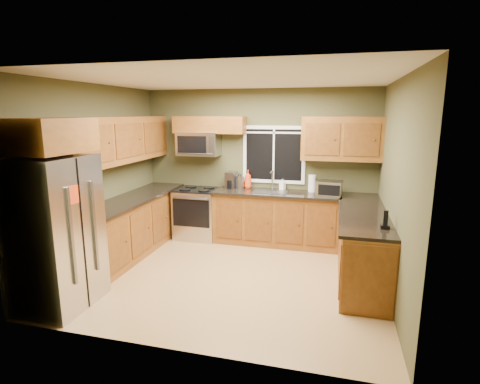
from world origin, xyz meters
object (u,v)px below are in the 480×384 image
at_px(toaster_oven, 329,188).
at_px(coffee_maker, 231,181).
at_px(kettle, 240,181).
at_px(refrigerator, 56,233).
at_px(cordless_phone, 385,223).
at_px(soap_bottle_a, 248,179).
at_px(soap_bottle_b, 282,184).
at_px(range, 198,213).
at_px(microwave, 199,144).
at_px(paper_towel_roll, 312,183).

bearing_deg(toaster_oven, coffee_maker, 171.80).
height_order(toaster_oven, kettle, kettle).
height_order(refrigerator, cordless_phone, refrigerator).
relative_size(coffee_maker, soap_bottle_a, 0.87).
bearing_deg(toaster_oven, cordless_phone, -67.52).
height_order(toaster_oven, soap_bottle_a, soap_bottle_a).
bearing_deg(soap_bottle_b, refrigerator, -126.49).
height_order(toaster_oven, cordless_phone, toaster_oven).
relative_size(kettle, soap_bottle_a, 0.84).
height_order(refrigerator, kettle, refrigerator).
relative_size(range, cordless_phone, 4.27).
distance_m(microwave, coffee_maker, 0.89).
distance_m(microwave, paper_towel_roll, 2.15).
bearing_deg(microwave, soap_bottle_a, 5.98).
distance_m(refrigerator, soap_bottle_b, 3.73).
xyz_separation_m(microwave, soap_bottle_a, (0.90, 0.09, -0.63)).
relative_size(kettle, cordless_phone, 1.26).
xyz_separation_m(refrigerator, microwave, (0.69, 2.91, 0.83)).
xyz_separation_m(range, microwave, (-0.00, 0.14, 1.26)).
relative_size(range, soap_bottle_a, 2.85).
relative_size(soap_bottle_a, soap_bottle_b, 1.72).
height_order(microwave, paper_towel_roll, microwave).
relative_size(range, kettle, 3.39).
height_order(kettle, paper_towel_roll, paper_towel_roll).
bearing_deg(soap_bottle_b, range, -171.44).
bearing_deg(microwave, coffee_maker, 2.12).
height_order(kettle, soap_bottle_b, kettle).
distance_m(toaster_oven, soap_bottle_a, 1.48).
bearing_deg(range, microwave, 90.02).
bearing_deg(coffee_maker, soap_bottle_b, 4.44).
relative_size(range, toaster_oven, 2.13).
distance_m(refrigerator, paper_towel_roll, 4.03).
xyz_separation_m(range, toaster_oven, (2.34, -0.09, 0.60)).
distance_m(toaster_oven, soap_bottle_b, 0.88).
xyz_separation_m(refrigerator, paper_towel_roll, (2.74, 2.95, 0.19)).
height_order(toaster_oven, soap_bottle_b, toaster_oven).
bearing_deg(microwave, cordless_phone, -31.90).
bearing_deg(coffee_maker, toaster_oven, -8.20).
xyz_separation_m(paper_towel_roll, soap_bottle_b, (-0.52, 0.05, -0.05)).
bearing_deg(microwave, refrigerator, -103.34).
bearing_deg(toaster_oven, kettle, 170.23).
xyz_separation_m(range, kettle, (0.76, 0.18, 0.60)).
xyz_separation_m(toaster_oven, soap_bottle_b, (-0.81, 0.32, -0.03)).
bearing_deg(kettle, soap_bottle_a, 19.55).
xyz_separation_m(soap_bottle_a, cordless_phone, (2.13, -1.98, -0.10)).
bearing_deg(refrigerator, coffee_maker, 66.20).
relative_size(microwave, cordless_phone, 3.46).
relative_size(microwave, soap_bottle_a, 2.31).
xyz_separation_m(soap_bottle_a, soap_bottle_b, (0.63, 0.00, -0.07)).
height_order(range, soap_bottle_a, soap_bottle_a).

